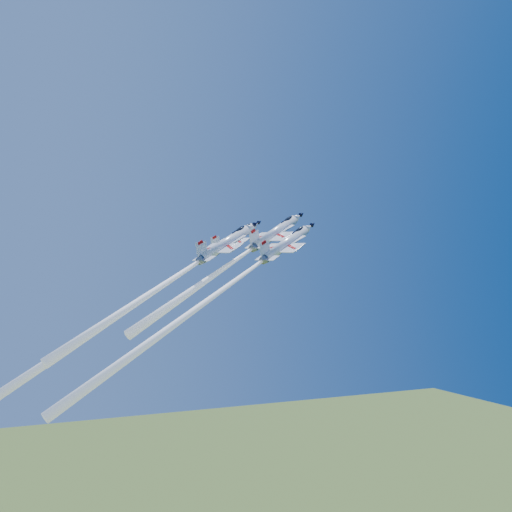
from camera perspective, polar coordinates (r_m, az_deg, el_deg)
name	(u,v)px	position (r m, az deg, el deg)	size (l,w,h in m)	color
jet_lead	(231,263)	(103.54, -2.54, -0.75)	(33.10, 13.07, 29.16)	silver
jet_left	(155,291)	(103.67, -10.06, -3.48)	(42.53, 15.73, 40.42)	silver
jet_right	(210,299)	(93.16, -4.62, -4.27)	(41.83, 15.69, 38.49)	silver
jet_slot	(171,280)	(96.23, -8.53, -2.38)	(33.69, 13.20, 29.88)	silver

